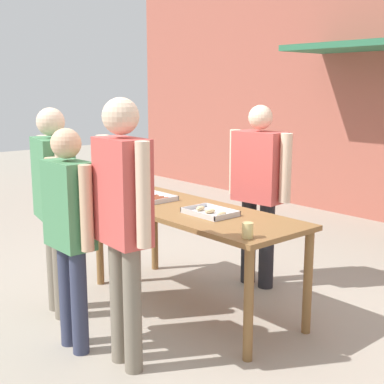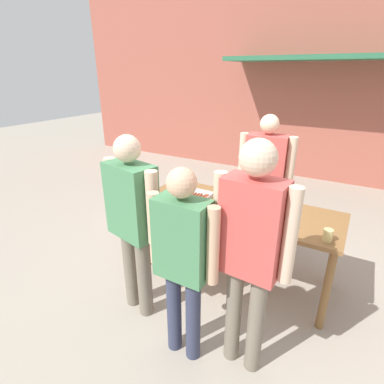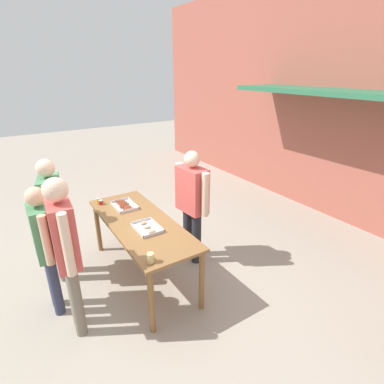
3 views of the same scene
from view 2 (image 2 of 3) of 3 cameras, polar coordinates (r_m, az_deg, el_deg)
name	(u,v)px [view 2 (image 2 of 3)]	position (r m, az deg, el deg)	size (l,w,h in m)	color
ground_plane	(234,274)	(3.64, 7.98, -15.16)	(24.00, 24.00, 0.00)	#A39989
building_facade_back	(319,67)	(6.78, 23.06, 21.09)	(12.00, 1.11, 4.50)	#A85647
serving_table	(238,215)	(3.24, 8.69, -4.38)	(2.09, 0.79, 0.87)	brown
food_tray_sausages	(192,195)	(3.40, 0.04, -0.57)	(0.43, 0.29, 0.04)	silver
food_tray_buns	(260,210)	(3.12, 12.74, -3.34)	(0.41, 0.29, 0.05)	silver
condiment_jar_mustard	(152,195)	(3.36, -7.60, -0.65)	(0.06, 0.06, 0.07)	gold
condiment_jar_ketchup	(159,197)	(3.32, -6.29, -0.90)	(0.06, 0.06, 0.07)	#B22319
beer_cup	(328,235)	(2.76, 24.45, -7.51)	(0.08, 0.08, 0.11)	#DBC67A
person_server_behind_table	(265,172)	(3.85, 13.74, 3.71)	(0.68, 0.31, 1.72)	#232328
person_customer_holding_hotdog	(133,215)	(2.67, -11.24, -4.29)	(0.64, 0.34, 1.73)	#756B5B
person_customer_with_cup	(251,244)	(2.10, 11.13, -9.70)	(0.59, 0.25, 1.83)	#756B5B
person_customer_waiting_in_line	(183,253)	(2.22, -1.80, -11.57)	(0.57, 0.22, 1.62)	#333851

